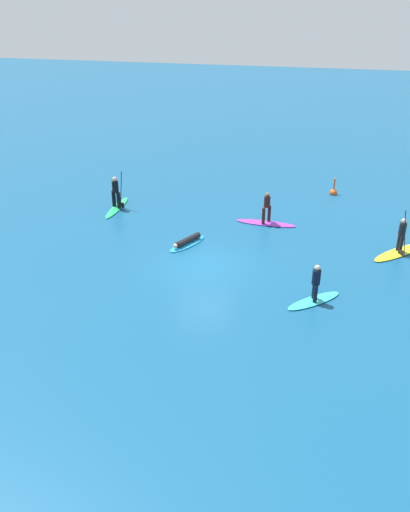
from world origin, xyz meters
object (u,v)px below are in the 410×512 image
Objects in this scene: surfer_on_yellow_board at (400,246)px; marker_buoy at (333,192)px; surfer_on_purple_board at (266,216)px; surfer_on_green_board at (116,199)px; surfer_on_teal_board at (315,292)px; surfer_on_blue_board at (187,242)px.

surfer_on_yellow_board is 7.98m from marker_buoy.
surfer_on_purple_board is 6.94m from surfer_on_yellow_board.
surfer_on_green_board is at bearing -54.94° from surfer_on_yellow_board.
surfer_on_green_board is 13.75m from surfer_on_teal_board.
surfer_on_yellow_board is at bearing -98.49° from surfer_on_green_board.
surfer_on_green_board is 15.36m from surfer_on_yellow_board.
surfer_on_green_board is at bearing -97.88° from surfer_on_blue_board.
surfer_on_yellow_board reaches higher than surfer_on_green_board.
marker_buoy is at bearing -112.63° from surfer_on_yellow_board.
surfer_on_blue_board is at bearing 105.13° from surfer_on_teal_board.
surfer_on_green_board is 8.56m from surfer_on_purple_board.
surfer_on_green_board is 6.25m from surfer_on_blue_board.
surfer_on_teal_board is at bearing -93.43° from marker_buoy.
surfer_on_blue_board is 11.05m from marker_buoy.
marker_buoy is (12.08, 4.78, -0.40)m from surfer_on_green_board.
surfer_on_purple_board is 2.91× the size of marker_buoy.
surfer_on_purple_board is at bearing -124.12° from marker_buoy.
surfer_on_yellow_board is (3.82, 5.23, -0.05)m from surfer_on_teal_board.
surfer_on_blue_board is 1.02× the size of surfer_on_teal_board.
surfer_on_blue_board is at bearing -129.74° from marker_buoy.
surfer_on_purple_board reaches higher than surfer_on_blue_board.
surfer_on_blue_board is (5.01, -3.71, -0.41)m from surfer_on_green_board.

